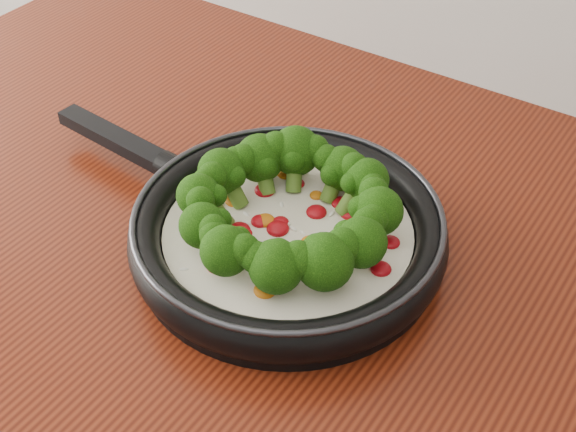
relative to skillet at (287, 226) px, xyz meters
The scene contains 1 object.
skillet is the anchor object (origin of this frame).
Camera 1 is at (0.17, 0.61, 1.44)m, focal length 49.07 mm.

